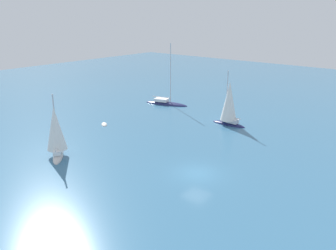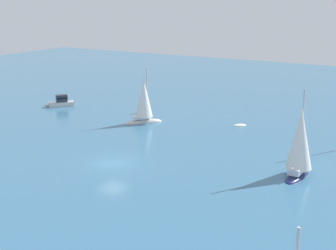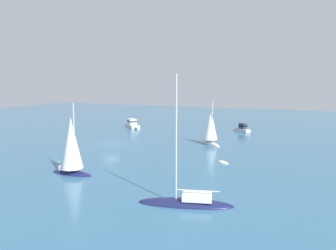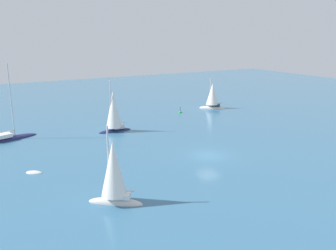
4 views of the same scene
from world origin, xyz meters
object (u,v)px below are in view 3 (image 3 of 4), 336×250
dinghy (223,163)px  ketch (187,203)px  motor_cruiser (132,124)px  launch (242,128)px  sailboat (72,148)px  sailboat_1 (211,128)px

dinghy → ketch: size_ratio=0.18×
motor_cruiser → dinghy: bearing=4.5°
ketch → launch: bearing=-100.2°
sailboat → ketch: ketch is taller
ketch → launch: (-40.90, -3.86, 0.49)m
motor_cruiser → dinghy: motor_cruiser is taller
ketch → sailboat_1: size_ratio=1.46×
dinghy → ketch: ketch is taller
launch → ketch: bearing=134.3°
launch → sailboat_1: bearing=122.2°
sailboat → motor_cruiser: size_ratio=1.35×
sailboat → motor_cruiser: (-33.93, -12.47, -2.07)m
sailboat → motor_cruiser: sailboat is taller
motor_cruiser → dinghy: 34.34m
dinghy → launch: (-26.31, -3.03, 0.64)m
sailboat → sailboat_1: sailboat is taller
sailboat → dinghy: bearing=39.5°
dinghy → motor_cruiser: bearing=175.4°
sailboat_1 → launch: bearing=121.5°
sailboat → motor_cruiser: bearing=109.3°
sailboat → sailboat_1: size_ratio=1.08×
motor_cruiser → ketch: ketch is taller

